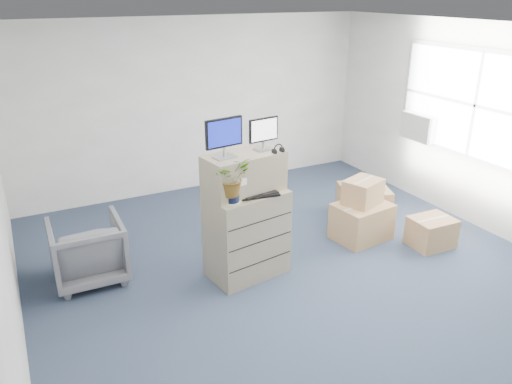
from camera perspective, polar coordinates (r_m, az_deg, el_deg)
ground at (r=5.91m, az=6.00°, el=-10.43°), size 7.00×7.00×0.00m
wall_back at (r=8.32m, az=-6.91°, el=9.77°), size 6.00×0.02×2.80m
wall_right at (r=7.34m, az=26.78°, el=5.82°), size 0.02×7.00×2.80m
window at (r=7.52m, az=23.92°, el=9.03°), size 0.07×2.72×1.52m
ac_unit at (r=8.16m, az=18.20°, el=7.10°), size 0.24×0.60×0.40m
filing_cabinet_lower at (r=5.84m, az=-1.03°, el=-4.84°), size 0.97×0.68×1.05m
filing_cabinet_upper at (r=5.57m, az=-1.38°, el=2.19°), size 0.95×0.58×0.45m
monitor_left at (r=5.30m, az=-3.66°, el=6.43°), size 0.44×0.20×0.44m
monitor_right at (r=5.58m, az=0.88°, el=6.86°), size 0.37×0.16×0.37m
headphones at (r=5.54m, az=2.55°, el=4.88°), size 0.13×0.03×0.13m
keyboard at (r=5.53m, az=0.26°, el=-0.31°), size 0.48×0.25×0.02m
mouse at (r=5.71m, az=2.04°, el=0.48°), size 0.11×0.09×0.03m
water_bottle at (r=5.68m, az=-0.76°, el=1.74°), size 0.08×0.08×0.29m
phone_dock at (r=5.63m, az=-1.28°, el=0.39°), size 0.06×0.05×0.12m
external_drive at (r=5.90m, az=1.31°, el=1.35°), size 0.26×0.23×0.06m
tissue_box at (r=5.85m, az=0.93°, el=1.93°), size 0.24×0.17×0.08m
potted_plant at (r=5.28m, az=-2.86°, el=1.19°), size 0.42×0.46×0.42m
office_chair at (r=6.10m, az=-18.70°, el=-6.04°), size 0.81×0.76×0.82m
cardboard_boxes at (r=7.15m, az=13.29°, el=-2.29°), size 1.36×1.81×0.84m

